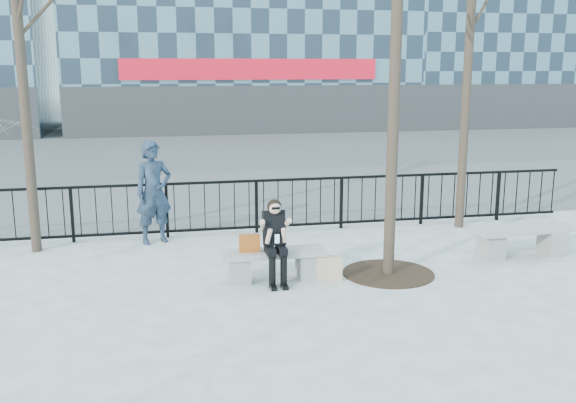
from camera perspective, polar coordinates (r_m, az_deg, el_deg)
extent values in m
plane|color=gray|center=(10.36, -1.27, -6.96)|extent=(120.00, 120.00, 0.00)
cube|color=#474747|center=(24.92, -7.60, 4.13)|extent=(60.00, 23.00, 0.01)
cube|color=black|center=(12.96, -3.72, 1.81)|extent=(14.00, 0.05, 0.05)
cube|color=black|center=(13.16, -3.66, -2.30)|extent=(14.00, 0.05, 0.05)
cube|color=#2D2D30|center=(32.03, -3.20, 8.09)|extent=(18.00, 0.08, 2.40)
cube|color=red|center=(31.89, -3.23, 11.67)|extent=(12.60, 0.12, 1.00)
cube|color=#2D2D30|center=(38.43, 22.99, 7.81)|extent=(16.00, 0.08, 2.40)
cylinder|color=black|center=(10.23, 9.59, 14.00)|extent=(0.18, 0.18, 7.50)
cylinder|color=black|center=(12.34, -22.57, 10.57)|extent=(0.18, 0.18, 6.50)
cylinder|color=black|center=(13.75, 15.74, 12.12)|extent=(0.18, 0.18, 7.00)
cylinder|color=black|center=(10.75, 8.89, -6.32)|extent=(1.50, 1.50, 0.02)
cube|color=slate|center=(10.21, -4.33, -6.09)|extent=(0.32, 0.38, 0.40)
cube|color=slate|center=(10.40, 1.72, -5.72)|extent=(0.32, 0.38, 0.40)
cube|color=gray|center=(10.22, -1.28, -4.60)|extent=(1.65, 0.46, 0.09)
cube|color=slate|center=(12.00, 17.58, -3.77)|extent=(0.35, 0.42, 0.44)
cube|color=slate|center=(12.63, 22.42, -3.35)|extent=(0.35, 0.42, 0.44)
cube|color=gray|center=(12.24, 20.15, -2.33)|extent=(1.83, 0.51, 0.10)
cube|color=#9D4613|center=(10.13, -3.46, -3.72)|extent=(0.34, 0.17, 0.27)
cube|color=beige|center=(10.32, 3.70, -5.91)|extent=(0.44, 0.26, 0.39)
imported|color=black|center=(12.52, -11.86, 0.80)|extent=(0.85, 0.71, 1.98)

